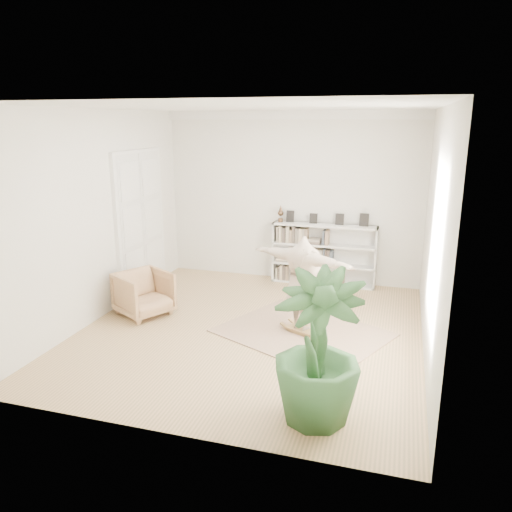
{
  "coord_description": "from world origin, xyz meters",
  "views": [
    {
      "loc": [
        2.28,
        -7.4,
        3.4
      ],
      "look_at": [
        -0.03,
        0.4,
        1.18
      ],
      "focal_mm": 35.0,
      "sensor_mm": 36.0,
      "label": 1
    }
  ],
  "objects": [
    {
      "name": "floor",
      "position": [
        0.0,
        0.0,
        0.0
      ],
      "size": [
        6.0,
        6.0,
        0.0
      ],
      "primitive_type": "plane",
      "color": "#987C4E",
      "rests_on": "ground"
    },
    {
      "name": "room_shell",
      "position": [
        0.0,
        2.94,
        3.51
      ],
      "size": [
        6.0,
        6.0,
        6.0
      ],
      "color": "silver",
      "rests_on": "floor"
    },
    {
      "name": "doors",
      "position": [
        -2.7,
        1.3,
        1.4
      ],
      "size": [
        0.09,
        1.78,
        2.92
      ],
      "color": "white",
      "rests_on": "floor"
    },
    {
      "name": "bookshelf",
      "position": [
        0.74,
        2.82,
        0.64
      ],
      "size": [
        2.2,
        0.35,
        1.64
      ],
      "color": "silver",
      "rests_on": "floor"
    },
    {
      "name": "armchair",
      "position": [
        -2.06,
        0.13,
        0.4
      ],
      "size": [
        1.18,
        1.17,
        0.79
      ],
      "primitive_type": "imported",
      "rotation": [
        0.0,
        0.0,
        1.06
      ],
      "color": "tan",
      "rests_on": "floor"
    },
    {
      "name": "rug",
      "position": [
        0.85,
        0.12,
        0.01
      ],
      "size": [
        3.11,
        2.87,
        0.02
      ],
      "primitive_type": "cube",
      "rotation": [
        0.0,
        0.0,
        -0.44
      ],
      "color": "tan",
      "rests_on": "floor"
    },
    {
      "name": "rocker_board",
      "position": [
        0.85,
        0.12,
        0.07
      ],
      "size": [
        0.6,
        0.5,
        0.11
      ],
      "rotation": [
        0.0,
        0.0,
        -0.44
      ],
      "color": "olive",
      "rests_on": "rug"
    },
    {
      "name": "person",
      "position": [
        0.85,
        0.12,
        0.91
      ],
      "size": [
        1.96,
        1.28,
        1.56
      ],
      "primitive_type": "imported",
      "rotation": [
        0.0,
        0.0,
        2.71
      ],
      "color": "tan",
      "rests_on": "rocker_board"
    },
    {
      "name": "houseplant",
      "position": [
        1.48,
        -2.25,
        0.91
      ],
      "size": [
        1.03,
        1.03,
        1.81
      ],
      "primitive_type": "imported",
      "rotation": [
        0.0,
        0.0,
        -0.02
      ],
      "color": "#2B552A",
      "rests_on": "floor"
    }
  ]
}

